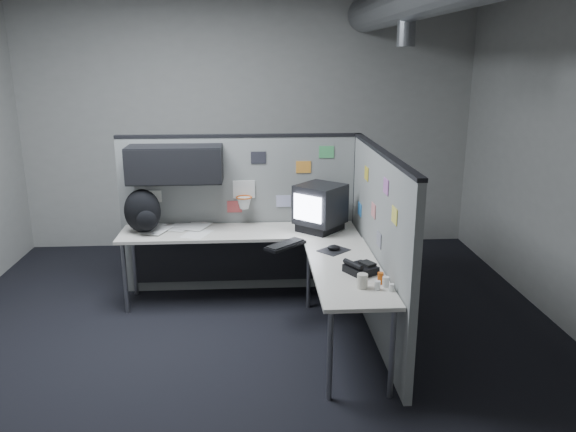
{
  "coord_description": "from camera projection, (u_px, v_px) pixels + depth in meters",
  "views": [
    {
      "loc": [
        0.05,
        -4.26,
        2.35
      ],
      "look_at": [
        0.34,
        0.35,
        1.05
      ],
      "focal_mm": 35.0,
      "sensor_mm": 36.0,
      "label": 1
    }
  ],
  "objects": [
    {
      "name": "room",
      "position": [
        320.0,
        94.0,
        4.2
      ],
      "size": [
        5.62,
        5.62,
        3.22
      ],
      "color": "black",
      "rests_on": "ground"
    },
    {
      "name": "partition_back",
      "position": [
        224.0,
        198.0,
        5.63
      ],
      "size": [
        2.44,
        0.42,
        1.63
      ],
      "color": "gray",
      "rests_on": "ground"
    },
    {
      "name": "partition_right",
      "position": [
        378.0,
        245.0,
        4.78
      ],
      "size": [
        0.07,
        2.23,
        1.63
      ],
      "color": "gray",
      "rests_on": "ground"
    },
    {
      "name": "desk",
      "position": [
        265.0,
        251.0,
        5.24
      ],
      "size": [
        2.31,
        2.11,
        0.73
      ],
      "color": "beige",
      "rests_on": "ground"
    },
    {
      "name": "monitor",
      "position": [
        320.0,
        207.0,
        5.43
      ],
      "size": [
        0.56,
        0.56,
        0.45
      ],
      "rotation": [
        0.0,
        0.0,
        0.06
      ],
      "color": "black",
      "rests_on": "desk"
    },
    {
      "name": "keyboard",
      "position": [
        285.0,
        245.0,
        5.0
      ],
      "size": [
        0.39,
        0.39,
        0.04
      ],
      "rotation": [
        0.0,
        0.0,
        -0.02
      ],
      "color": "black",
      "rests_on": "desk"
    },
    {
      "name": "mouse",
      "position": [
        334.0,
        249.0,
        4.9
      ],
      "size": [
        0.31,
        0.31,
        0.05
      ],
      "rotation": [
        0.0,
        0.0,
        -0.07
      ],
      "color": "black",
      "rests_on": "desk"
    },
    {
      "name": "phone",
      "position": [
        360.0,
        268.0,
        4.38
      ],
      "size": [
        0.28,
        0.29,
        0.1
      ],
      "rotation": [
        0.0,
        0.0,
        0.36
      ],
      "color": "black",
      "rests_on": "desk"
    },
    {
      "name": "bottles",
      "position": [
        383.0,
        282.0,
        4.11
      ],
      "size": [
        0.14,
        0.19,
        0.09
      ],
      "rotation": [
        0.0,
        0.0,
        -0.12
      ],
      "color": "silver",
      "rests_on": "desk"
    },
    {
      "name": "cup",
      "position": [
        362.0,
        281.0,
        4.09
      ],
      "size": [
        0.1,
        0.1,
        0.11
      ],
      "primitive_type": "cylinder",
      "rotation": [
        0.0,
        0.0,
        0.34
      ],
      "color": "beige",
      "rests_on": "desk"
    },
    {
      "name": "papers",
      "position": [
        176.0,
        229.0,
        5.51
      ],
      "size": [
        0.78,
        0.61,
        0.02
      ],
      "rotation": [
        0.0,
        0.0,
        -0.37
      ],
      "color": "white",
      "rests_on": "desk"
    },
    {
      "name": "backpack",
      "position": [
        143.0,
        212.0,
        5.35
      ],
      "size": [
        0.37,
        0.33,
        0.43
      ],
      "rotation": [
        0.0,
        0.0,
        0.08
      ],
      "color": "black",
      "rests_on": "desk"
    }
  ]
}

